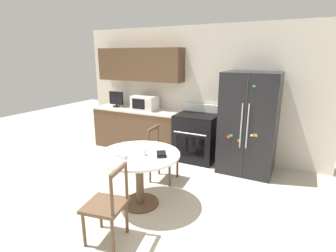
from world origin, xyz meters
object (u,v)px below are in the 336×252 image
microwave (145,103)px  countertop_tv (116,99)px  dining_chair_near (107,205)px  refrigerator (249,123)px  oven_range (196,137)px  dining_chair_far (162,155)px  wallet (161,155)px  candle_glass (144,153)px

microwave → countertop_tv: size_ratio=1.51×
microwave → dining_chair_near: 3.03m
countertop_tv → refrigerator: bearing=-1.4°
oven_range → dining_chair_far: (-0.16, -1.11, -0.03)m
refrigerator → oven_range: 1.08m
wallet → dining_chair_far: bearing=117.8°
dining_chair_near → wallet: dining_chair_near is taller
dining_chair_near → countertop_tv: bearing=24.9°
microwave → dining_chair_far: 1.64m
refrigerator → candle_glass: refrigerator is taller
oven_range → dining_chair_near: (0.01, -2.70, -0.03)m
microwave → dining_chair_near: size_ratio=0.59×
refrigerator → wallet: 1.96m
countertop_tv → dining_chair_far: countertop_tv is taller
refrigerator → microwave: 2.20m
countertop_tv → candle_glass: (1.95, -1.93, -0.30)m
candle_glass → wallet: 0.24m
oven_range → countertop_tv: (-1.94, 0.00, 0.62)m
dining_chair_near → candle_glass: 0.85m
dining_chair_near → microwave: bearing=13.0°
oven_range → microwave: microwave is taller
candle_glass → dining_chair_far: bearing=101.5°
microwave → candle_glass: bearing=-58.3°
dining_chair_near → candle_glass: size_ratio=11.26×
refrigerator → candle_glass: bearing=-118.1°
microwave → dining_chair_far: size_ratio=0.59×
countertop_tv → dining_chair_far: (1.78, -1.11, -0.65)m
candle_glass → refrigerator: bearing=61.9°
refrigerator → candle_glass: 2.11m
microwave → wallet: microwave is taller
dining_chair_far → candle_glass: bearing=7.2°
candle_glass → wallet: size_ratio=0.46×
microwave → countertop_tv: 0.75m
refrigerator → dining_chair_near: 2.85m
dining_chair_near → wallet: bearing=-26.3°
countertop_tv → dining_chair_near: (1.96, -2.70, -0.65)m
refrigerator → dining_chair_far: bearing=-138.1°
refrigerator → wallet: size_ratio=10.24×
candle_glass → wallet: bearing=13.6°
dining_chair_near → candle_glass: bearing=-10.3°
oven_range → dining_chair_near: size_ratio=1.20×
microwave → wallet: size_ratio=3.06×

